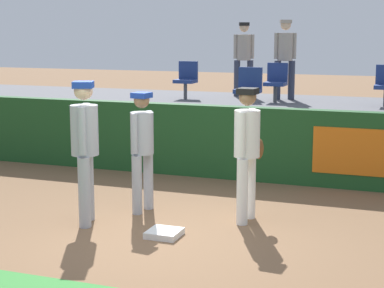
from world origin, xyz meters
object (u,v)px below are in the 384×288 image
at_px(seat_back_left, 186,78).
at_px(spectator_hooded, 285,54).
at_px(first_base, 164,233).
at_px(player_runner_visitor, 85,142).
at_px(seat_front_center, 249,87).
at_px(player_fielder_home, 247,145).
at_px(player_coach_visitor, 142,143).
at_px(seat_back_center, 276,80).
at_px(spectator_capped, 244,54).

bearing_deg(seat_back_left, spectator_hooded, 15.13).
bearing_deg(first_base, player_runner_visitor, 172.38).
bearing_deg(seat_front_center, player_fielder_home, -74.91).
bearing_deg(player_coach_visitor, player_runner_visitor, -23.18).
bearing_deg(spectator_hooded, seat_back_center, 63.81).
height_order(first_base, seat_front_center, seat_front_center).
bearing_deg(player_coach_visitor, first_base, 44.70).
height_order(player_runner_visitor, player_coach_visitor, player_runner_visitor).
xyz_separation_m(seat_back_left, spectator_capped, (1.07, 0.95, 0.52)).
bearing_deg(seat_back_center, spectator_capped, 136.34).
relative_size(spectator_hooded, spectator_capped, 1.03).
xyz_separation_m(player_fielder_home, spectator_capped, (-1.89, 6.51, 0.95)).
height_order(player_fielder_home, seat_back_center, seat_back_center).
bearing_deg(seat_back_left, player_coach_visitor, -75.42).
bearing_deg(seat_back_center, player_runner_visitor, -99.47).
height_order(seat_back_left, spectator_capped, spectator_capped).
bearing_deg(spectator_hooded, seat_front_center, 65.09).
relative_size(player_runner_visitor, spectator_hooded, 1.07).
relative_size(player_runner_visitor, player_coach_visitor, 1.12).
distance_m(player_fielder_home, player_coach_visitor, 1.50).
relative_size(player_fielder_home, spectator_capped, 1.04).
bearing_deg(seat_back_center, player_fielder_home, -80.92).
bearing_deg(spectator_hooded, player_coach_visitor, 63.35).
bearing_deg(seat_back_left, seat_front_center, -42.79).
xyz_separation_m(player_coach_visitor, seat_back_left, (-1.46, 5.62, 0.48)).
height_order(player_fielder_home, spectator_capped, spectator_capped).
height_order(player_coach_visitor, seat_back_center, seat_back_center).
distance_m(first_base, spectator_hooded, 7.40).
height_order(seat_back_left, spectator_hooded, spectator_hooded).
distance_m(first_base, spectator_capped, 7.83).
xyz_separation_m(seat_back_center, spectator_capped, (-1.00, 0.95, 0.52)).
height_order(player_coach_visitor, seat_front_center, seat_front_center).
relative_size(first_base, player_runner_visitor, 0.21).
distance_m(first_base, seat_back_center, 6.71).
height_order(spectator_hooded, spectator_capped, spectator_hooded).
bearing_deg(player_coach_visitor, seat_back_center, -178.84).
bearing_deg(spectator_capped, player_runner_visitor, 69.89).
bearing_deg(player_runner_visitor, spectator_capped, 158.10).
distance_m(player_coach_visitor, seat_back_left, 5.82).
xyz_separation_m(seat_back_left, spectator_hooded, (2.13, 0.57, 0.55)).
xyz_separation_m(first_base, player_fielder_home, (0.78, 0.99, 0.99)).
relative_size(seat_back_left, spectator_hooded, 0.48).
height_order(player_coach_visitor, seat_back_left, seat_back_left).
bearing_deg(player_runner_visitor, seat_front_center, 147.07).
relative_size(player_runner_visitor, spectator_capped, 1.10).
bearing_deg(player_fielder_home, seat_front_center, -161.32).
height_order(player_runner_visitor, spectator_capped, spectator_capped).
bearing_deg(seat_front_center, player_coach_visitor, -97.21).
height_order(first_base, seat_back_left, seat_back_left).
xyz_separation_m(first_base, seat_front_center, (-0.23, 4.75, 1.42)).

